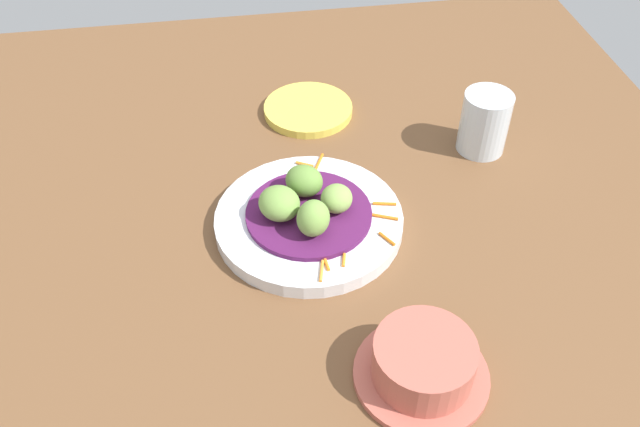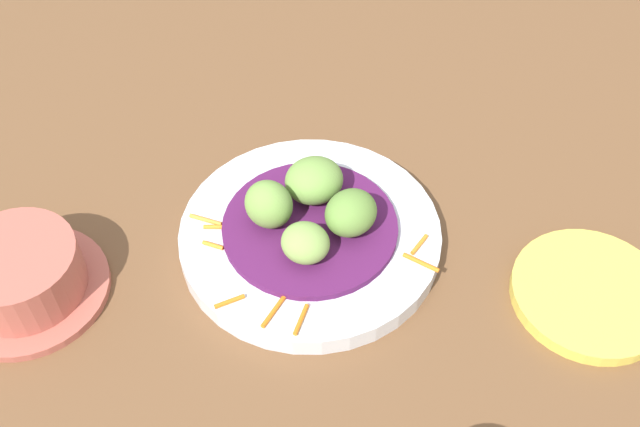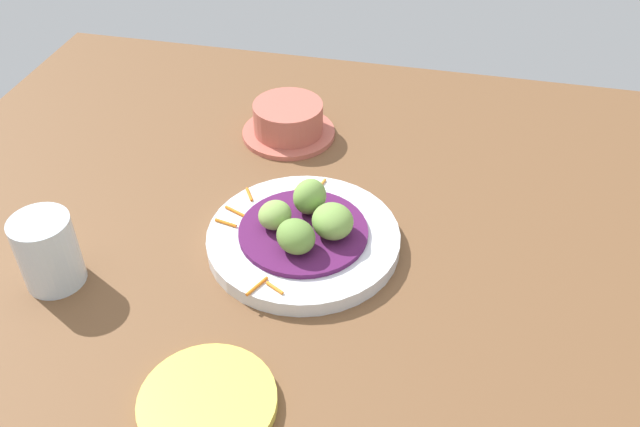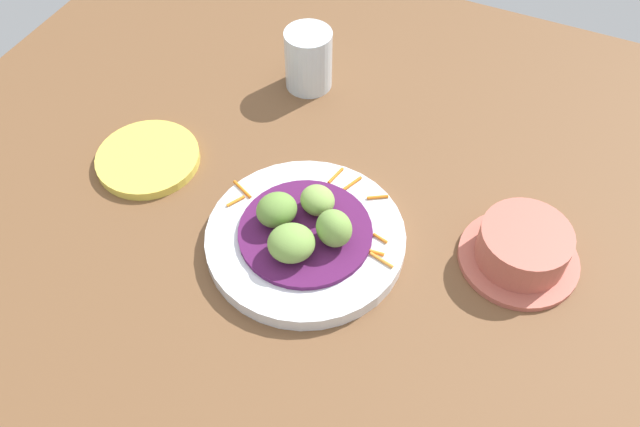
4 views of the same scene
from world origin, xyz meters
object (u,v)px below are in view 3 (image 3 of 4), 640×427
object	(u,v)px
side_plate_small	(204,402)
terracotta_bowl	(288,121)
guac_scoop_right	(310,197)
main_plate	(304,239)
water_glass	(48,252)
guac_scoop_back	(274,215)
guac_scoop_left	(296,236)
guac_scoop_center	(333,221)

from	to	relation	value
side_plate_small	terracotta_bowl	xyz separation A→B (cm)	(49.52, 4.45, 1.83)
guac_scoop_right	main_plate	bearing A→B (deg)	-179.43
main_plate	water_glass	size ratio (longest dim) A/B	2.65
terracotta_bowl	side_plate_small	bearing A→B (deg)	-174.86
guac_scoop_back	terracotta_bowl	size ratio (longest dim) A/B	0.30
main_plate	terracotta_bowl	bearing A→B (deg)	19.02
main_plate	guac_scoop_left	size ratio (longest dim) A/B	4.87
main_plate	guac_scoop_right	world-z (taller)	guac_scoop_right
side_plate_small	guac_scoop_left	bearing A→B (deg)	-10.36
guac_scoop_center	side_plate_small	distance (cm)	26.73
guac_scoop_left	guac_scoop_back	xyz separation A→B (cm)	(3.66, 3.73, -0.32)
guac_scoop_center	guac_scoop_back	size ratio (longest dim) A/B	1.27
main_plate	guac_scoop_right	xyz separation A→B (cm)	(3.70, 0.04, 4.02)
guac_scoop_back	water_glass	xyz separation A→B (cm)	(-12.40, 23.64, 0.19)
guac_scoop_left	side_plate_small	distance (cm)	22.30
guac_scoop_left	guac_scoop_right	size ratio (longest dim) A/B	1.07
main_plate	guac_scoop_back	world-z (taller)	guac_scoop_back
main_plate	water_glass	distance (cm)	30.25
main_plate	guac_scoop_back	xyz separation A→B (cm)	(-0.04, 3.70, 3.38)
main_plate	guac_scoop_left	world-z (taller)	guac_scoop_left
guac_scoop_left	water_glass	bearing A→B (deg)	107.71
guac_scoop_back	guac_scoop_right	bearing A→B (deg)	-44.43
guac_scoop_left	side_plate_small	size ratio (longest dim) A/B	0.36
guac_scoop_left	side_plate_small	world-z (taller)	guac_scoop_left
water_glass	main_plate	bearing A→B (deg)	-65.53
guac_scoop_back	terracotta_bowl	distance (cm)	24.80
main_plate	guac_scoop_center	xyz separation A→B (cm)	(0.04, -3.70, 3.68)
guac_scoop_back	side_plate_small	size ratio (longest dim) A/B	0.31
guac_scoop_left	guac_scoop_back	bearing A→B (deg)	45.57
guac_scoop_back	water_glass	world-z (taller)	water_glass
terracotta_bowl	guac_scoop_center	bearing A→B (deg)	-153.53
guac_scoop_center	guac_scoop_back	xyz separation A→B (cm)	(-0.07, 7.39, -0.30)
guac_scoop_right	guac_scoop_back	world-z (taller)	guac_scoop_right
terracotta_bowl	guac_scoop_back	bearing A→B (deg)	-169.13
guac_scoop_right	side_plate_small	size ratio (longest dim) A/B	0.34
terracotta_bowl	water_glass	distance (cm)	41.36
guac_scoop_right	guac_scoop_left	bearing A→B (deg)	-179.43
guac_scoop_left	guac_scoop_right	distance (cm)	7.40
main_plate	terracotta_bowl	size ratio (longest dim) A/B	1.69
main_plate	side_plate_small	world-z (taller)	main_plate
guac_scoop_back	terracotta_bowl	xyz separation A→B (cm)	(24.29, 4.66, -1.90)
guac_scoop_right	side_plate_small	bearing A→B (deg)	172.39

